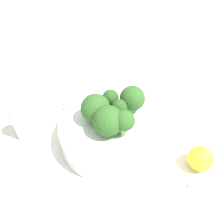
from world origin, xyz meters
The scene contains 15 objects.
ground_plane centered at (0.00, 0.00, 0.00)m, with size 3.00×3.00×0.00m, color silver.
bowl centered at (0.00, 0.00, 0.03)m, with size 0.22×0.22×0.05m, color silver.
broccoli_floret_0 centered at (-0.03, -0.01, 0.08)m, with size 0.06×0.06×0.06m.
broccoli_floret_1 centered at (0.01, -0.02, 0.08)m, with size 0.06×0.06×0.06m.
broccoli_floret_2 centered at (0.01, 0.06, 0.08)m, with size 0.05×0.05×0.06m.
broccoli_floret_3 centered at (0.04, -0.01, 0.09)m, with size 0.04×0.04×0.06m.
broccoli_floret_4 centered at (0.00, 0.02, 0.08)m, with size 0.03×0.03×0.04m.
broccoli_floret_5 centered at (-0.03, 0.03, 0.08)m, with size 0.03×0.03×0.05m.
pepper_shaker centered at (-0.16, -0.11, 0.04)m, with size 0.03×0.03×0.08m.
lemon_wedge centered at (0.17, 0.05, 0.02)m, with size 0.05×0.05×0.05m, color yellow.
almond_crumb_0 centered at (0.18, 0.00, 0.00)m, with size 0.01×0.00×0.01m, color tan.
almond_crumb_1 centered at (-0.16, 0.00, 0.00)m, with size 0.01×0.01×0.01m, color #AD7F4C.
almond_crumb_2 centered at (-0.14, 0.11, 0.00)m, with size 0.01×0.01×0.01m, color #AD7F4C.
almond_crumb_3 centered at (-0.01, 0.12, 0.00)m, with size 0.01×0.00×0.01m, color tan.
almond_crumb_4 centered at (0.01, 0.13, 0.00)m, with size 0.01×0.00×0.01m, color tan.
Camera 1 is at (0.20, -0.24, 0.37)m, focal length 35.00 mm.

